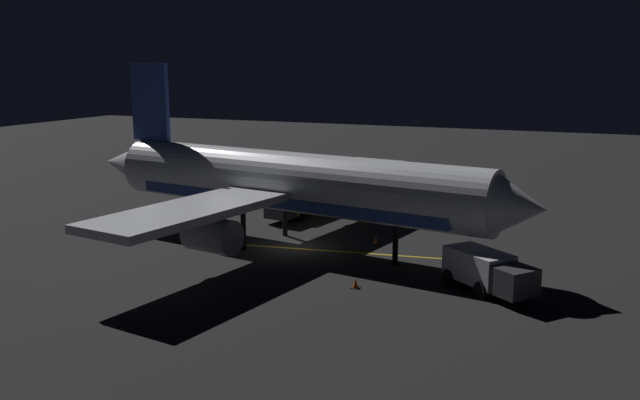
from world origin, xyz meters
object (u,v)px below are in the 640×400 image
(catering_truck, at_px, (297,204))
(baggage_truck, at_px, (486,272))
(airliner, at_px, (286,184))
(traffic_cone_near_left, at_px, (376,240))
(traffic_cone_near_right, at_px, (355,284))
(ground_crew_worker, at_px, (461,271))

(catering_truck, bearing_deg, baggage_truck, 53.82)
(airliner, bearing_deg, catering_truck, -159.98)
(traffic_cone_near_left, xyz_separation_m, traffic_cone_near_right, (9.74, 2.06, 0.00))
(baggage_truck, height_order, catering_truck, catering_truck)
(ground_crew_worker, bearing_deg, baggage_truck, 72.03)
(traffic_cone_near_left, bearing_deg, catering_truck, -121.98)
(catering_truck, xyz_separation_m, traffic_cone_near_left, (5.36, 8.59, -0.93))
(ground_crew_worker, bearing_deg, traffic_cone_near_right, -63.26)
(airliner, relative_size, baggage_truck, 6.19)
(airliner, height_order, ground_crew_worker, airliner)
(traffic_cone_near_left, bearing_deg, ground_crew_worker, 46.90)
(traffic_cone_near_left, distance_m, traffic_cone_near_right, 9.95)
(airliner, bearing_deg, ground_crew_worker, 73.17)
(ground_crew_worker, bearing_deg, traffic_cone_near_left, -133.10)
(airliner, height_order, traffic_cone_near_right, airliner)
(baggage_truck, relative_size, catering_truck, 0.92)
(baggage_truck, distance_m, traffic_cone_near_left, 11.73)
(catering_truck, bearing_deg, traffic_cone_near_left, 58.02)
(baggage_truck, height_order, ground_crew_worker, baggage_truck)
(traffic_cone_near_right, bearing_deg, airliner, -131.36)
(catering_truck, relative_size, traffic_cone_near_left, 11.33)
(baggage_truck, relative_size, traffic_cone_near_left, 10.47)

